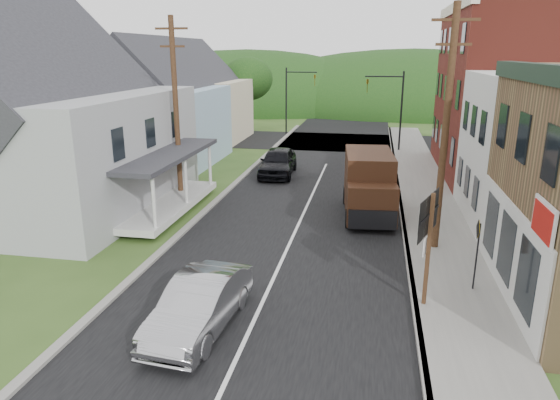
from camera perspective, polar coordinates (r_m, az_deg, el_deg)
The scene contains 23 objects.
ground at distance 17.19m, azimuth -0.63°, elevation -8.76°, with size 120.00×120.00×0.00m, color #2D4719.
road at distance 26.45m, azimuth 3.62°, elevation 0.41°, with size 9.00×90.00×0.02m, color black.
cross_road at distance 42.97m, azimuth 6.50°, elevation 6.63°, with size 60.00×9.00×0.02m, color black.
sidewalk_right at distance 24.50m, azimuth 16.84°, elevation -1.43°, with size 2.80×55.00×0.15m, color slate.
curb_right at distance 24.38m, azimuth 13.69°, elevation -1.27°, with size 0.20×55.00×0.15m, color slate.
curb_left at distance 25.54m, azimuth -7.35°, elevation -0.15°, with size 0.30×55.00×0.12m, color slate.
storefront_red at distance 33.34m, azimuth 25.47°, elevation 10.97°, with size 8.00×12.00×10.00m, color maroon.
house_gray at distance 26.22m, azimuth -24.75°, elevation 8.25°, with size 10.20×12.24×8.35m.
house_blue at distance 35.35m, azimuth -13.01°, elevation 10.22°, with size 7.14×8.16×7.28m.
house_cream at distance 43.88m, azimuth -8.90°, elevation 11.60°, with size 7.14×8.16×7.28m.
utility_pole_right at distance 19.09m, azimuth 18.38°, elevation 7.62°, with size 1.60×0.26×9.00m.
utility_pole_left at distance 25.26m, azimuth -11.80°, elevation 10.11°, with size 1.60×0.26×9.00m.
traffic_signal_right at distance 38.91m, azimuth 12.71°, elevation 10.89°, with size 2.87×0.20×6.00m.
traffic_signal_left at distance 46.45m, azimuth 1.59°, elevation 12.14°, with size 2.87×0.20×6.00m.
tree_left_b at distance 33.91m, azimuth -26.10°, elevation 10.76°, with size 4.80×4.80×6.94m.
tree_left_c at distance 41.59m, azimuth -21.98°, elevation 13.48°, with size 5.80×5.80×8.41m.
tree_left_d at distance 48.81m, azimuth -3.72°, elevation 13.65°, with size 4.80×4.80×6.94m.
forested_ridge at distance 70.68m, azimuth 8.31°, elevation 10.44°, with size 90.00×30.00×16.00m, color black.
silver_sedan at distance 14.04m, azimuth -9.17°, elevation -11.76°, with size 1.56×4.48×1.48m, color #9E9EA2.
dark_sedan at distance 30.75m, azimuth -0.24°, elevation 4.36°, with size 1.99×4.96×1.69m, color black.
delivery_van at distance 23.30m, azimuth 10.12°, elevation 1.70°, with size 2.55×5.36×2.91m.
route_sign_cluster at distance 14.92m, azimuth 16.58°, elevation -3.68°, with size 0.74×1.86×3.42m.
warning_sign at distance 16.61m, azimuth 21.61°, elevation -4.79°, with size 0.11×0.64×2.32m.
Camera 1 is at (3.07, -15.22, 7.36)m, focal length 32.00 mm.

